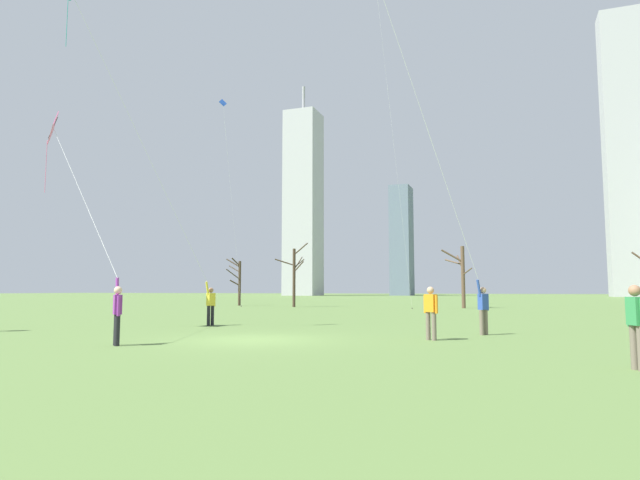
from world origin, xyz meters
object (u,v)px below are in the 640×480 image
kite_flyer_foreground_right_teal (182,239)px  bystander_watching_nearby (636,322)px  kite_flyer_midfield_center_pink (98,256)px  bare_tree_center (238,280)px  bare_tree_left_of_center (462,273)px  bare_tree_right_of_center (294,274)px  kite_flyer_midfield_left_white (448,201)px  distant_kite_drifting_right_purple (380,20)px  distant_kite_drifting_left_blue (226,135)px  bystander_far_off_by_trees (431,310)px

kite_flyer_foreground_right_teal → bystander_watching_nearby: bearing=-24.9°
kite_flyer_midfield_center_pink → bare_tree_center: size_ratio=1.83×
bare_tree_left_of_center → bare_tree_right_of_center: bearing=-172.1°
kite_flyer_midfield_center_pink → kite_flyer_foreground_right_teal: bearing=101.2°
kite_flyer_midfield_left_white → bystander_watching_nearby: kite_flyer_midfield_left_white is taller
bare_tree_right_of_center → bare_tree_left_of_center: (14.41, 2.00, -0.01)m
kite_flyer_midfield_center_pink → bare_tree_right_of_center: kite_flyer_midfield_center_pink is taller
distant_kite_drifting_right_purple → kite_flyer_foreground_right_teal: bearing=-98.5°
distant_kite_drifting_right_purple → bare_tree_center: (-15.69, 5.32, -21.06)m
distant_kite_drifting_left_blue → bare_tree_center: (-1.10, 4.74, -13.11)m
kite_flyer_foreground_right_teal → bare_tree_center: kite_flyer_foreground_right_teal is taller
kite_flyer_midfield_left_white → kite_flyer_foreground_right_teal: (-10.98, 0.64, -0.87)m
kite_flyer_foreground_right_teal → bare_tree_left_of_center: size_ratio=2.65×
bare_tree_right_of_center → distant_kite_drifting_left_blue: bearing=-155.5°
distant_kite_drifting_left_blue → kite_flyer_midfield_left_white: bearing=-46.3°
kite_flyer_midfield_center_pink → bystander_watching_nearby: size_ratio=5.27×
distant_kite_drifting_left_blue → distant_kite_drifting_right_purple: distant_kite_drifting_right_purple is taller
distant_kite_drifting_right_purple → bare_tree_right_of_center: distant_kite_drifting_right_purple is taller
bystander_watching_nearby → bystander_far_off_by_trees: same height
kite_flyer_midfield_center_pink → bare_tree_left_of_center: size_ratio=1.65×
distant_kite_drifting_left_blue → bare_tree_left_of_center: distant_kite_drifting_left_blue is taller
kite_flyer_foreground_right_teal → bare_tree_left_of_center: bearing=72.0°
kite_flyer_foreground_right_teal → bare_tree_left_of_center: (8.86, 27.27, -0.72)m
bystander_far_off_by_trees → bare_tree_right_of_center: bearing=120.4°
bare_tree_right_of_center → kite_flyer_midfield_left_white: bearing=-57.5°
bystander_far_off_by_trees → bare_tree_left_of_center: (-1.70, 29.51, 2.00)m
distant_kite_drifting_left_blue → bare_tree_center: distant_kite_drifting_left_blue is taller
kite_flyer_midfield_center_pink → bystander_far_off_by_trees: bearing=21.8°
bystander_watching_nearby → bare_tree_center: size_ratio=0.35×
kite_flyer_midfield_center_pink → kite_flyer_midfield_left_white: 11.34m
kite_flyer_midfield_left_white → distant_kite_drifting_left_blue: bearing=133.7°
bystander_far_off_by_trees → distant_kite_drifting_left_blue: size_ratio=0.09×
bare_tree_left_of_center → bare_tree_center: bearing=179.7°
kite_flyer_midfield_center_pink → bystander_watching_nearby: 14.10m
kite_flyer_midfield_left_white → distant_kite_drifting_left_blue: size_ratio=1.19×
kite_flyer_midfield_left_white → bare_tree_center: size_ratio=4.81×
kite_flyer_midfield_left_white → kite_flyer_foreground_right_teal: 11.04m
distant_kite_drifting_left_blue → bare_tree_right_of_center: 14.15m
bare_tree_right_of_center → bystander_watching_nearby: bearing=-57.3°
bystander_watching_nearby → bare_tree_right_of_center: size_ratio=0.28×
kite_flyer_foreground_right_teal → bare_tree_left_of_center: kite_flyer_foreground_right_teal is taller
bare_tree_left_of_center → kite_flyer_midfield_center_pink: bearing=-103.0°
bare_tree_right_of_center → kite_flyer_midfield_center_pink: bearing=-77.8°
kite_flyer_midfield_center_pink → kite_flyer_midfield_left_white: kite_flyer_midfield_left_white is taller
kite_flyer_midfield_left_white → bare_tree_center: (-23.36, 28.03, -2.01)m
kite_flyer_midfield_left_white → kite_flyer_midfield_center_pink: bearing=-151.3°
distant_kite_drifting_left_blue → bare_tree_left_of_center: (20.14, 4.62, -12.69)m
distant_kite_drifting_left_blue → bare_tree_right_of_center: distant_kite_drifting_left_blue is taller
kite_flyer_midfield_center_pink → distant_kite_drifting_left_blue: distant_kite_drifting_left_blue is taller
bystander_watching_nearby → bare_tree_right_of_center: bearing=122.7°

